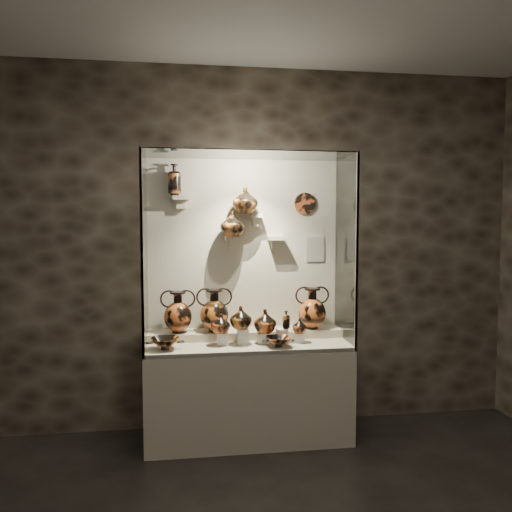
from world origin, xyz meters
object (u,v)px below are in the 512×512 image
Objects in this scene: kylix_left at (165,342)px; jug_b at (241,318)px; jug_a at (220,323)px; ovoid_vase_b at (245,200)px; amphora_right at (312,308)px; jug_e at (300,326)px; lekythos_small at (286,319)px; kylix_right at (278,341)px; lekythos_tall at (174,178)px; amphora_left at (178,312)px; jug_c at (265,321)px; amphora_mid at (214,310)px; ovoid_vase_a at (233,224)px.

jug_b is at bearing 18.04° from kylix_left.
jug_a is 0.73× the size of ovoid_vase_b.
amphora_right reaches higher than jug_e.
jug_e is 0.75× the size of lekythos_small.
kylix_right is (-0.09, -0.12, -0.15)m from lekythos_small.
lekythos_tall is (-0.83, 0.41, 1.34)m from kylix_right.
lekythos_small is at bearing 5.97° from amphora_left.
jug_c is (-0.45, -0.20, -0.06)m from amphora_right.
ovoid_vase_b reaches higher than kylix_right.
amphora_mid is 1.67× the size of ovoid_vase_a.
amphora_left reaches higher than jug_a.
jug_c reaches higher than jug_e.
jug_e is at bearing -14.62° from jug_b.
ovoid_vase_b reaches higher than lekythos_small.
amphora_left is 1.87× the size of jug_b.
kylix_right is at bearing -79.42° from jug_c.
jug_c is 0.30m from jug_e.
lekythos_tall is at bearing 159.93° from ovoid_vase_a.
jug_c is at bearing -165.33° from amphora_right.
amphora_left is 2.76× the size of jug_e.
jug_e is at bearing -10.64° from ovoid_vase_b.
ovoid_vase_a is at bearing -12.56° from lekythos_tall.
amphora_mid is at bearing 44.84° from kylix_left.
jug_a is 0.47m from kylix_left.
ovoid_vase_a is (0.47, 0.04, 0.75)m from amphora_left.
amphora_left reaches higher than kylix_right.
jug_a is 0.88× the size of jug_b.
jug_e is at bearing -39.71° from ovoid_vase_a.
ovoid_vase_b reaches higher than ovoid_vase_a.
ovoid_vase_b reaches higher than jug_c.
amphora_left is 1.61× the size of ovoid_vase_a.
amphora_mid is 1.87× the size of jug_c.
kylix_left is (-1.27, -0.28, -0.19)m from amphora_right.
ovoid_vase_b is at bearing 44.17° from jug_a.
jug_b is at bearing -2.46° from amphora_left.
ovoid_vase_a reaches higher than jug_a.
jug_c reaches higher than jug_a.
amphora_left is at bearing 155.61° from lekythos_small.
jug_c is 0.84m from kylix_left.
amphora_right is 2.13× the size of lekythos_small.
kylix_left is 1.37m from ovoid_vase_b.
jug_e is 0.56× the size of ovoid_vase_b.
jug_b is (0.21, -0.20, -0.03)m from amphora_mid.
amphora_right is 1.12m from ovoid_vase_b.
ovoid_vase_a is (-0.54, 0.25, 0.85)m from jug_e.
lekythos_small reaches higher than jug_a.
kylix_left is at bearing -165.88° from ovoid_vase_a.
jug_c reaches higher than kylix_left.
amphora_right is 1.65m from lekythos_tall.
ovoid_vase_b is (0.11, -0.00, 0.20)m from ovoid_vase_a.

